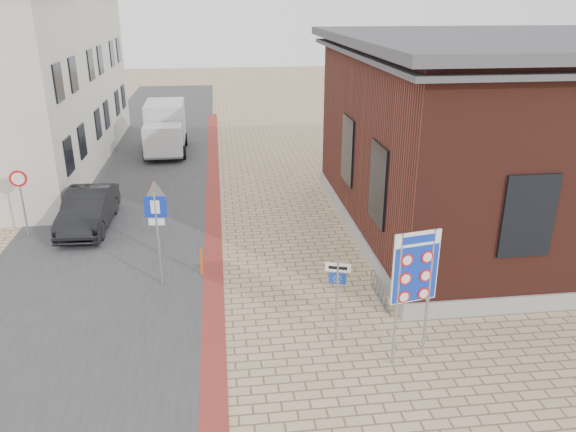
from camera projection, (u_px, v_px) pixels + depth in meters
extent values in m
plane|color=tan|center=(297.00, 350.00, 13.50)|extent=(120.00, 120.00, 0.00)
cube|color=#38383A|center=(139.00, 176.00, 26.74)|extent=(7.00, 60.00, 0.02)
cube|color=maroon|center=(213.00, 209.00, 22.52)|extent=(0.60, 40.00, 0.02)
cube|color=gray|center=(509.00, 218.00, 20.94)|extent=(12.15, 12.15, 0.50)
cube|color=#4B1F18|center=(522.00, 132.00, 19.76)|extent=(12.00, 12.00, 6.00)
cube|color=#454549|center=(537.00, 39.00, 18.62)|extent=(13.00, 13.00, 0.30)
cube|color=#454549|center=(535.00, 52.00, 18.77)|extent=(12.70, 12.70, 0.15)
cube|color=black|center=(379.00, 184.00, 16.54)|extent=(0.12, 1.60, 2.40)
cube|color=black|center=(348.00, 150.00, 20.24)|extent=(0.12, 1.60, 2.40)
cube|color=black|center=(528.00, 216.00, 14.10)|extent=(1.40, 0.12, 2.20)
cube|color=black|center=(69.00, 156.00, 21.83)|extent=(0.10, 1.10, 1.40)
cube|color=black|center=(82.00, 141.00, 24.05)|extent=(0.10, 1.10, 1.40)
cube|color=black|center=(58.00, 82.00, 20.81)|extent=(0.10, 1.10, 1.40)
cube|color=black|center=(73.00, 74.00, 23.03)|extent=(0.10, 1.10, 1.40)
cube|color=beige|center=(22.00, 76.00, 27.28)|extent=(7.00, 6.00, 8.80)
cube|color=black|center=(98.00, 124.00, 27.38)|extent=(0.10, 1.10, 1.40)
cube|color=black|center=(106.00, 114.00, 29.60)|extent=(0.10, 1.10, 1.40)
cube|color=black|center=(90.00, 65.00, 26.36)|extent=(0.10, 1.10, 1.40)
cube|color=black|center=(100.00, 60.00, 28.58)|extent=(0.10, 1.10, 1.40)
cube|color=beige|center=(55.00, 70.00, 32.98)|extent=(7.00, 6.00, 8.00)
cube|color=black|center=(117.00, 103.00, 32.93)|extent=(0.10, 1.10, 1.40)
cube|color=black|center=(123.00, 96.00, 35.15)|extent=(0.10, 1.10, 1.40)
cube|color=black|center=(112.00, 53.00, 31.92)|extent=(0.10, 1.10, 1.40)
cube|color=black|center=(118.00, 50.00, 34.14)|extent=(0.10, 1.10, 1.40)
torus|color=slate|center=(386.00, 300.00, 15.19)|extent=(0.04, 0.60, 0.60)
torus|color=slate|center=(383.00, 295.00, 15.47)|extent=(0.04, 0.60, 0.60)
torus|color=slate|center=(380.00, 289.00, 15.75)|extent=(0.04, 0.60, 0.60)
torus|color=slate|center=(377.00, 284.00, 16.02)|extent=(0.04, 0.60, 0.60)
torus|color=slate|center=(374.00, 280.00, 16.30)|extent=(0.04, 0.60, 0.60)
cube|color=slate|center=(379.00, 298.00, 15.84)|extent=(0.08, 1.60, 0.04)
imported|color=black|center=(88.00, 209.00, 20.51)|extent=(1.60, 4.36, 1.43)
cube|color=slate|center=(166.00, 145.00, 30.64)|extent=(2.03, 5.02, 0.23)
cube|color=silver|center=(163.00, 140.00, 28.75)|extent=(1.97, 1.60, 1.48)
cube|color=black|center=(162.00, 137.00, 28.01)|extent=(1.76, 0.11, 0.74)
cube|color=silver|center=(165.00, 121.00, 30.97)|extent=(2.09, 3.36, 2.03)
cylinder|color=black|center=(146.00, 154.00, 29.16)|extent=(0.24, 0.74, 0.74)
cylinder|color=black|center=(184.00, 153.00, 29.42)|extent=(0.24, 0.74, 0.74)
cylinder|color=black|center=(151.00, 141.00, 31.89)|extent=(0.24, 0.74, 0.74)
cylinder|color=black|center=(185.00, 139.00, 32.15)|extent=(0.24, 0.74, 0.74)
cylinder|color=gray|center=(397.00, 302.00, 12.42)|extent=(0.07, 0.07, 3.27)
cylinder|color=gray|center=(428.00, 296.00, 12.65)|extent=(0.07, 0.07, 3.27)
cube|color=white|center=(416.00, 267.00, 12.25)|extent=(1.10, 0.26, 1.68)
cube|color=#0E2FB2|center=(416.00, 267.00, 12.25)|extent=(1.06, 0.25, 1.63)
cube|color=white|center=(418.00, 239.00, 12.01)|extent=(1.06, 0.26, 0.32)
cylinder|color=gray|center=(337.00, 300.00, 13.49)|extent=(0.07, 0.07, 2.25)
cube|color=white|center=(338.00, 267.00, 13.17)|extent=(0.59, 0.22, 0.22)
cube|color=#0F38B7|center=(338.00, 279.00, 13.28)|extent=(0.40, 0.16, 0.27)
cylinder|color=gray|center=(158.00, 240.00, 16.11)|extent=(0.07, 0.07, 2.85)
cube|color=#0E2AAD|center=(155.00, 207.00, 15.74)|extent=(0.63, 0.12, 0.63)
cube|color=white|center=(157.00, 222.00, 15.90)|extent=(0.46, 0.10, 0.21)
cylinder|color=gray|center=(157.00, 219.00, 18.17)|extent=(0.07, 0.07, 2.45)
cylinder|color=gray|center=(23.00, 205.00, 19.47)|extent=(0.07, 0.07, 2.46)
cylinder|color=red|center=(18.00, 178.00, 19.13)|extent=(0.58, 0.09, 0.58)
cylinder|color=#ED540C|center=(201.00, 262.00, 17.04)|extent=(0.10, 0.10, 0.88)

